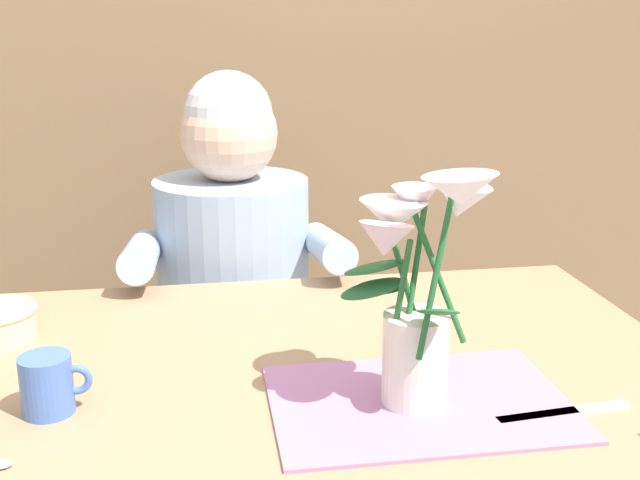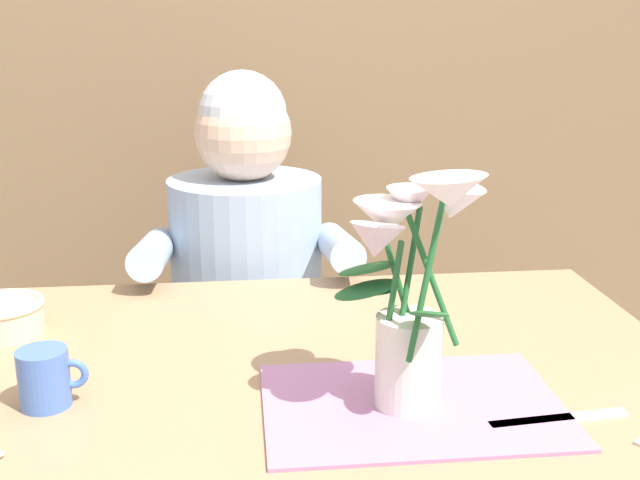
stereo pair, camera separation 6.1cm
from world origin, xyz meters
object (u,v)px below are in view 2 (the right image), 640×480
at_px(dinner_knife, 559,419).
at_px(seated_person, 248,323).
at_px(flower_vase, 410,282).
at_px(ceramic_bowl, 3,316).
at_px(ceramic_mug, 45,378).

bearing_deg(dinner_knife, seated_person, 110.01).
height_order(flower_vase, dinner_knife, flower_vase).
bearing_deg(dinner_knife, ceramic_bowl, 149.13).
bearing_deg(flower_vase, ceramic_mug, 172.60).
distance_m(ceramic_bowl, ceramic_mug, 0.29).
xyz_separation_m(seated_person, ceramic_mug, (-0.28, -0.71, 0.22)).
bearing_deg(ceramic_bowl, dinner_knife, -25.38).
bearing_deg(ceramic_bowl, ceramic_mug, -64.19).
relative_size(ceramic_bowl, dinner_knife, 0.72).
distance_m(ceramic_bowl, dinner_knife, 0.88).
height_order(dinner_knife, ceramic_mug, ceramic_mug).
bearing_deg(ceramic_mug, seated_person, 68.57).
relative_size(flower_vase, dinner_knife, 1.77).
height_order(ceramic_bowl, ceramic_mug, ceramic_mug).
height_order(flower_vase, ceramic_mug, flower_vase).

